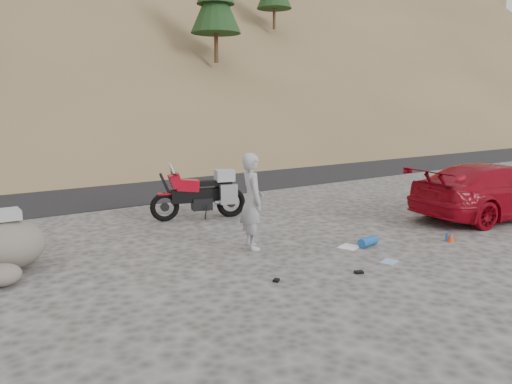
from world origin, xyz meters
TOP-DOWN VIEW (x-y plane):
  - ground at (0.00, 0.00)m, footprint 140.00×140.00m
  - road at (0.00, 9.00)m, footprint 120.00×7.00m
  - motorcycle at (0.45, 3.04)m, footprint 2.41×1.09m
  - man at (-0.06, 0.13)m, footprint 0.67×0.82m
  - red_car at (6.67, -1.15)m, footprint 5.05×2.69m
  - boulder at (-4.38, 1.49)m, footprint 1.61×1.46m
  - small_rock at (-4.55, 0.66)m, footprint 0.74×0.71m
  - gear_white_cloth at (1.59, -0.97)m, footprint 0.50×0.47m
  - gear_blue_mat at (1.97, -1.13)m, footprint 0.50×0.26m
  - gear_bottle at (3.60, -1.86)m, footprint 0.09×0.09m
  - gear_funnel at (3.63, -1.92)m, footprint 0.18×0.18m
  - gear_glove_a at (0.57, -2.20)m, footprint 0.17×0.15m
  - gear_glove_b at (-0.84, -1.70)m, footprint 0.15×0.14m
  - gear_blue_cloth at (1.48, -2.09)m, footprint 0.39×0.34m

SIDE VIEW (x-z plane):
  - ground at x=0.00m, z-range 0.00..0.00m
  - road at x=0.00m, z-range -0.03..0.03m
  - man at x=-0.06m, z-range -0.97..0.97m
  - red_car at x=6.67m, z-range -0.70..0.70m
  - gear_blue_cloth at x=1.48m, z-range 0.00..0.01m
  - gear_white_cloth at x=1.59m, z-range 0.00..0.01m
  - gear_glove_b at x=-0.84m, z-range 0.00..0.04m
  - gear_glove_a at x=0.57m, z-range 0.00..0.04m
  - gear_bottle at x=3.60m, z-range 0.00..0.19m
  - gear_blue_mat at x=1.97m, z-range 0.00..0.19m
  - gear_funnel at x=3.63m, z-range 0.00..0.20m
  - small_rock at x=-4.55m, z-range 0.00..0.36m
  - boulder at x=-4.38m, z-range -0.07..1.01m
  - motorcycle at x=0.45m, z-range -0.11..1.36m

